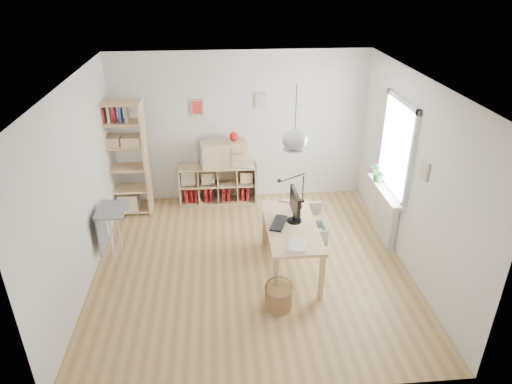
{
  "coord_description": "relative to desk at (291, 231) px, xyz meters",
  "views": [
    {
      "loc": [
        -0.4,
        -5.49,
        4.0
      ],
      "look_at": [
        0.1,
        0.3,
        1.05
      ],
      "focal_mm": 32.0,
      "sensor_mm": 36.0,
      "label": 1
    }
  ],
  "objects": [
    {
      "name": "potted_plant",
      "position": [
        1.57,
        1.03,
        0.37
      ],
      "size": [
        0.37,
        0.34,
        0.34
      ],
      "primitive_type": "imported",
      "rotation": [
        0.0,
        0.0,
        0.3
      ],
      "color": "#235F25",
      "rests_on": "windowsill"
    },
    {
      "name": "windowsill",
      "position": [
        1.59,
        0.75,
        0.17
      ],
      "size": [
        0.22,
        1.2,
        0.06
      ],
      "primitive_type": "cube",
      "color": "white",
      "rests_on": "radiator"
    },
    {
      "name": "yarn_ball",
      "position": [
        0.16,
        0.41,
        0.16
      ],
      "size": [
        0.13,
        0.13,
        0.13
      ],
      "primitive_type": "sphere",
      "color": "#500A19",
      "rests_on": "desk"
    },
    {
      "name": "radiator",
      "position": [
        1.64,
        0.75,
        -0.26
      ],
      "size": [
        0.1,
        0.8,
        0.8
      ],
      "primitive_type": "cube",
      "color": "white",
      "rests_on": "ground"
    },
    {
      "name": "wicker_basket",
      "position": [
        -0.27,
        -0.79,
        -0.5
      ],
      "size": [
        0.36,
        0.35,
        0.49
      ],
      "rotation": [
        0.0,
        0.0,
        -0.06
      ],
      "color": "olive",
      "rests_on": "ground"
    },
    {
      "name": "chair",
      "position": [
        0.04,
        0.52,
        -0.22
      ],
      "size": [
        0.5,
        0.5,
        0.77
      ],
      "rotation": [
        0.0,
        0.0,
        -0.41
      ],
      "color": "gray",
      "rests_on": "ground"
    },
    {
      "name": "storage_chest",
      "position": [
        0.42,
        0.78,
        -0.47
      ],
      "size": [
        0.56,
        0.62,
        0.56
      ],
      "rotation": [
        0.0,
        0.0,
        0.05
      ],
      "color": "silver",
      "rests_on": "ground"
    },
    {
      "name": "tall_bookshelf",
      "position": [
        -2.59,
        1.95,
        0.43
      ],
      "size": [
        0.8,
        0.38,
        2.0
      ],
      "color": "tan",
      "rests_on": "ground"
    },
    {
      "name": "paper_tray",
      "position": [
        -0.01,
        -0.54,
        0.11
      ],
      "size": [
        0.29,
        0.33,
        0.03
      ],
      "primitive_type": "cube",
      "rotation": [
        0.0,
        0.0,
        -0.25
      ],
      "color": "white",
      "rests_on": "desk"
    },
    {
      "name": "desk",
      "position": [
        0.0,
        0.0,
        0.0
      ],
      "size": [
        0.7,
        1.5,
        0.75
      ],
      "color": "tan",
      "rests_on": "ground"
    },
    {
      "name": "red_vase",
      "position": [
        -0.69,
        2.19,
        0.61
      ],
      "size": [
        0.14,
        0.14,
        0.17
      ],
      "primitive_type": "ellipsoid",
      "color": "#AD110E",
      "rests_on": "drawer_chest"
    },
    {
      "name": "ground",
      "position": [
        -0.55,
        0.15,
        -0.66
      ],
      "size": [
        4.5,
        4.5,
        0.0
      ],
      "primitive_type": "plane",
      "color": "tan",
      "rests_on": "ground"
    },
    {
      "name": "window_unit",
      "position": [
        1.68,
        0.75,
        0.89
      ],
      "size": [
        0.07,
        1.16,
        1.46
      ],
      "color": "white",
      "rests_on": "ground"
    },
    {
      "name": "task_lamp",
      "position": [
        0.06,
        0.59,
        0.41
      ],
      "size": [
        0.43,
        0.16,
        0.46
      ],
      "color": "black",
      "rests_on": "desk"
    },
    {
      "name": "monitor",
      "position": [
        0.06,
        0.09,
        0.35
      ],
      "size": [
        0.21,
        0.53,
        0.46
      ],
      "rotation": [
        0.0,
        0.0,
        0.03
      ],
      "color": "black",
      "rests_on": "desk"
    },
    {
      "name": "keyboard",
      "position": [
        -0.17,
        0.04,
        0.1
      ],
      "size": [
        0.3,
        0.46,
        0.02
      ],
      "primitive_type": "cube",
      "rotation": [
        0.0,
        0.0,
        -0.35
      ],
      "color": "black",
      "rests_on": "desk"
    },
    {
      "name": "room_shell",
      "position": [
        -0.0,
        0.0,
        1.34
      ],
      "size": [
        4.5,
        4.5,
        4.5
      ],
      "color": "white",
      "rests_on": "ground"
    },
    {
      "name": "drawer_chest",
      "position": [
        -0.88,
        2.19,
        0.29
      ],
      "size": [
        0.86,
        0.5,
        0.46
      ],
      "primitive_type": "cube",
      "rotation": [
        0.0,
        0.0,
        0.17
      ],
      "color": "tan",
      "rests_on": "cube_shelf"
    },
    {
      "name": "cube_shelf",
      "position": [
        -1.02,
        2.23,
        -0.36
      ],
      "size": [
        1.4,
        0.38,
        0.72
      ],
      "color": "tan",
      "rests_on": "ground"
    },
    {
      "name": "side_table",
      "position": [
        -2.59,
        0.5,
        0.01
      ],
      "size": [
        0.4,
        0.55,
        0.85
      ],
      "color": "gray",
      "rests_on": "ground"
    }
  ]
}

